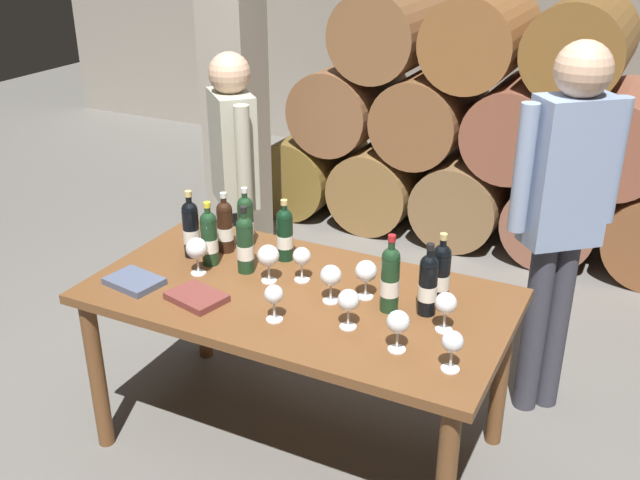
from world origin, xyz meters
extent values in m
plane|color=#66635E|center=(0.00, 0.00, 0.00)|extent=(14.00, 14.00, 0.00)
cube|color=gray|center=(0.00, 4.20, 1.40)|extent=(10.00, 0.24, 2.80)
cylinder|color=brown|center=(-1.26, 2.60, 0.30)|extent=(0.60, 0.90, 0.60)
cylinder|color=olive|center=(-0.63, 2.60, 0.30)|extent=(0.60, 0.90, 0.60)
cylinder|color=brown|center=(0.00, 2.60, 0.30)|extent=(0.60, 0.90, 0.60)
cylinder|color=brown|center=(0.63, 2.60, 0.30)|extent=(0.60, 0.90, 0.60)
cylinder|color=brown|center=(-0.95, 2.60, 0.85)|extent=(0.60, 0.90, 0.60)
cylinder|color=brown|center=(-0.32, 2.60, 0.85)|extent=(0.60, 0.90, 0.60)
cylinder|color=brown|center=(0.31, 2.60, 0.85)|extent=(0.60, 0.90, 0.60)
cylinder|color=brown|center=(0.95, 2.60, 0.85)|extent=(0.60, 0.90, 0.60)
cylinder|color=brown|center=(-0.63, 2.60, 1.39)|extent=(0.60, 0.90, 0.60)
cylinder|color=brown|center=(0.00, 2.60, 1.39)|extent=(0.60, 0.90, 0.60)
cylinder|color=brown|center=(0.63, 2.60, 1.39)|extent=(0.60, 0.90, 0.60)
cube|color=gray|center=(-1.30, 1.60, 1.30)|extent=(0.32, 0.32, 2.60)
cube|color=brown|center=(0.00, 0.00, 0.74)|extent=(1.70, 0.90, 0.04)
cylinder|color=brown|center=(-0.77, -0.39, 0.36)|extent=(0.07, 0.07, 0.72)
cylinder|color=brown|center=(-0.77, 0.39, 0.36)|extent=(0.07, 0.07, 0.72)
cylinder|color=brown|center=(0.77, 0.39, 0.36)|extent=(0.07, 0.07, 0.72)
cylinder|color=#19381E|center=(-0.42, 0.29, 0.86)|extent=(0.07, 0.07, 0.20)
sphere|color=#19381E|center=(-0.42, 0.29, 0.96)|extent=(0.07, 0.07, 0.07)
cylinder|color=#19381E|center=(-0.42, 0.29, 0.99)|extent=(0.03, 0.03, 0.06)
cylinder|color=silver|center=(-0.42, 0.29, 1.03)|extent=(0.03, 0.03, 0.02)
cylinder|color=silver|center=(-0.42, 0.29, 0.85)|extent=(0.07, 0.07, 0.06)
cylinder|color=black|center=(-0.19, 0.24, 0.86)|extent=(0.07, 0.07, 0.20)
sphere|color=black|center=(-0.19, 0.24, 0.96)|extent=(0.07, 0.07, 0.07)
cylinder|color=black|center=(-0.19, 0.24, 0.99)|extent=(0.03, 0.03, 0.06)
cylinder|color=tan|center=(-0.19, 0.24, 1.03)|extent=(0.03, 0.03, 0.02)
cylinder|color=silver|center=(-0.19, 0.24, 0.85)|extent=(0.07, 0.07, 0.06)
cylinder|color=black|center=(0.52, 0.07, 0.86)|extent=(0.07, 0.07, 0.20)
sphere|color=black|center=(0.52, 0.07, 0.97)|extent=(0.07, 0.07, 0.07)
cylinder|color=black|center=(0.52, 0.07, 1.00)|extent=(0.03, 0.03, 0.06)
cylinder|color=black|center=(0.52, 0.07, 1.04)|extent=(0.03, 0.03, 0.02)
cylinder|color=silver|center=(0.52, 0.07, 0.85)|extent=(0.07, 0.07, 0.06)
cylinder|color=black|center=(0.54, 0.18, 0.86)|extent=(0.07, 0.07, 0.21)
sphere|color=black|center=(0.54, 0.18, 0.97)|extent=(0.07, 0.07, 0.07)
cylinder|color=black|center=(0.54, 0.18, 1.00)|extent=(0.03, 0.03, 0.06)
cylinder|color=tan|center=(0.54, 0.18, 1.04)|extent=(0.03, 0.03, 0.02)
cylinder|color=silver|center=(0.54, 0.18, 0.85)|extent=(0.07, 0.07, 0.06)
cylinder|color=#19381E|center=(0.38, 0.03, 0.87)|extent=(0.07, 0.07, 0.22)
sphere|color=#19381E|center=(0.38, 0.03, 0.99)|extent=(0.07, 0.07, 0.07)
cylinder|color=#19381E|center=(0.38, 0.03, 1.02)|extent=(0.03, 0.03, 0.07)
cylinder|color=#B21E23|center=(0.38, 0.03, 1.06)|extent=(0.03, 0.03, 0.03)
cylinder|color=silver|center=(0.38, 0.03, 0.86)|extent=(0.07, 0.07, 0.07)
cylinder|color=#19381E|center=(-0.46, 0.06, 0.86)|extent=(0.07, 0.07, 0.20)
sphere|color=#19381E|center=(-0.46, 0.06, 0.97)|extent=(0.07, 0.07, 0.07)
cylinder|color=#19381E|center=(-0.46, 0.06, 0.99)|extent=(0.03, 0.03, 0.06)
cylinder|color=gold|center=(-0.46, 0.06, 1.04)|extent=(0.03, 0.03, 0.02)
cylinder|color=silver|center=(-0.46, 0.06, 0.85)|extent=(0.07, 0.07, 0.06)
cylinder|color=black|center=(-0.47, 0.20, 0.86)|extent=(0.07, 0.07, 0.20)
sphere|color=black|center=(-0.47, 0.20, 0.96)|extent=(0.07, 0.07, 0.07)
cylinder|color=black|center=(-0.47, 0.20, 0.99)|extent=(0.03, 0.03, 0.06)
cylinder|color=silver|center=(-0.47, 0.20, 1.03)|extent=(0.03, 0.03, 0.02)
cylinder|color=silver|center=(-0.47, 0.20, 0.85)|extent=(0.07, 0.07, 0.06)
cylinder|color=black|center=(-0.58, 0.09, 0.87)|extent=(0.07, 0.07, 0.22)
sphere|color=black|center=(-0.58, 0.09, 0.98)|extent=(0.07, 0.07, 0.07)
cylinder|color=black|center=(-0.58, 0.09, 1.01)|extent=(0.03, 0.03, 0.07)
cylinder|color=tan|center=(-0.58, 0.09, 1.06)|extent=(0.03, 0.03, 0.02)
cylinder|color=silver|center=(-0.58, 0.09, 0.86)|extent=(0.07, 0.07, 0.06)
cylinder|color=#19381E|center=(-0.29, 0.07, 0.86)|extent=(0.07, 0.07, 0.21)
sphere|color=#19381E|center=(-0.29, 0.07, 0.97)|extent=(0.07, 0.07, 0.07)
cylinder|color=#19381E|center=(-0.29, 0.07, 1.00)|extent=(0.03, 0.03, 0.07)
cylinder|color=black|center=(-0.29, 0.07, 1.05)|extent=(0.03, 0.03, 0.02)
cylinder|color=silver|center=(-0.29, 0.07, 0.85)|extent=(0.07, 0.07, 0.06)
cylinder|color=white|center=(-0.03, 0.10, 0.76)|extent=(0.06, 0.06, 0.00)
cylinder|color=white|center=(-0.03, 0.10, 0.80)|extent=(0.01, 0.01, 0.07)
sphere|color=white|center=(-0.03, 0.10, 0.87)|extent=(0.08, 0.08, 0.08)
cylinder|color=white|center=(0.15, -0.01, 0.76)|extent=(0.06, 0.06, 0.00)
cylinder|color=white|center=(0.15, -0.01, 0.80)|extent=(0.01, 0.01, 0.07)
sphere|color=white|center=(0.15, -0.01, 0.88)|extent=(0.08, 0.08, 0.08)
cylinder|color=white|center=(0.72, -0.25, 0.76)|extent=(0.06, 0.06, 0.00)
cylinder|color=white|center=(0.72, -0.25, 0.80)|extent=(0.01, 0.01, 0.07)
sphere|color=white|center=(0.72, -0.25, 0.87)|extent=(0.07, 0.07, 0.07)
cylinder|color=white|center=(0.51, -0.22, 0.76)|extent=(0.06, 0.06, 0.00)
cylinder|color=white|center=(0.51, -0.22, 0.80)|extent=(0.01, 0.01, 0.07)
sphere|color=white|center=(0.51, -0.22, 0.88)|extent=(0.08, 0.08, 0.08)
cylinder|color=white|center=(0.29, -0.16, 0.76)|extent=(0.06, 0.06, 0.00)
cylinder|color=white|center=(0.29, -0.16, 0.80)|extent=(0.01, 0.01, 0.07)
sphere|color=white|center=(0.29, -0.16, 0.87)|extent=(0.08, 0.08, 0.08)
cylinder|color=white|center=(-0.46, -0.04, 0.76)|extent=(0.06, 0.06, 0.00)
cylinder|color=white|center=(-0.46, -0.04, 0.80)|extent=(0.01, 0.01, 0.07)
sphere|color=white|center=(-0.46, -0.04, 0.88)|extent=(0.09, 0.09, 0.09)
cylinder|color=white|center=(0.26, 0.08, 0.76)|extent=(0.06, 0.06, 0.00)
cylinder|color=white|center=(0.26, 0.08, 0.80)|extent=(0.01, 0.01, 0.07)
sphere|color=white|center=(0.26, 0.08, 0.88)|extent=(0.09, 0.09, 0.09)
cylinder|color=white|center=(-0.15, 0.03, 0.76)|extent=(0.06, 0.06, 0.00)
cylinder|color=white|center=(-0.15, 0.03, 0.80)|extent=(0.01, 0.01, 0.07)
sphere|color=white|center=(-0.15, 0.03, 0.88)|extent=(0.09, 0.09, 0.09)
cylinder|color=white|center=(0.02, -0.23, 0.76)|extent=(0.06, 0.06, 0.00)
cylinder|color=white|center=(0.02, -0.23, 0.80)|extent=(0.01, 0.01, 0.07)
sphere|color=white|center=(0.02, -0.23, 0.87)|extent=(0.07, 0.07, 0.07)
cylinder|color=white|center=(0.62, -0.02, 0.76)|extent=(0.06, 0.06, 0.00)
cylinder|color=white|center=(0.62, -0.02, 0.80)|extent=(0.01, 0.01, 0.07)
sphere|color=white|center=(0.62, -0.02, 0.87)|extent=(0.08, 0.08, 0.08)
cube|color=#4C5670|center=(-0.64, -0.24, 0.77)|extent=(0.24, 0.19, 0.03)
cube|color=brown|center=(-0.33, -0.24, 0.77)|extent=(0.25, 0.21, 0.03)
cylinder|color=#383842|center=(0.92, 0.79, 0.43)|extent=(0.11, 0.11, 0.85)
cylinder|color=#383842|center=(0.84, 0.71, 0.43)|extent=(0.11, 0.11, 0.85)
cube|color=#8499BC|center=(0.88, 0.75, 1.17)|extent=(0.36, 0.34, 0.64)
cylinder|color=#8499BC|center=(1.04, 0.89, 1.21)|extent=(0.08, 0.08, 0.54)
cylinder|color=#8499BC|center=(0.72, 0.61, 1.21)|extent=(0.08, 0.08, 0.54)
sphere|color=tan|center=(0.88, 0.75, 1.60)|extent=(0.23, 0.23, 0.23)
cylinder|color=#383842|center=(-0.79, 0.76, 0.38)|extent=(0.11, 0.11, 0.77)
cylinder|color=#383842|center=(-0.71, 0.68, 0.38)|extent=(0.11, 0.11, 0.77)
cube|color=#B2B29E|center=(-0.75, 0.72, 1.06)|extent=(0.36, 0.35, 0.58)
cylinder|color=#B2B29E|center=(-0.90, 0.87, 1.08)|extent=(0.08, 0.08, 0.49)
cylinder|color=#B2B29E|center=(-0.60, 0.57, 1.08)|extent=(0.08, 0.08, 0.49)
sphere|color=tan|center=(-0.75, 0.72, 1.44)|extent=(0.21, 0.21, 0.21)
camera|label=1|loc=(1.25, -2.31, 2.20)|focal=41.36mm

